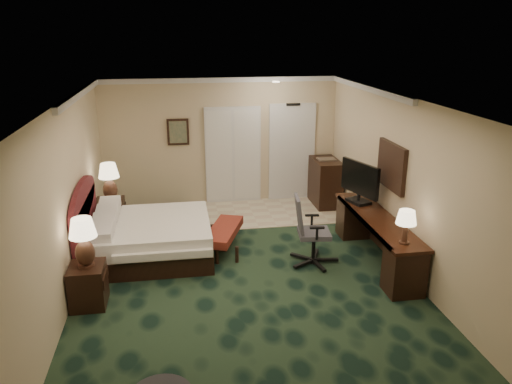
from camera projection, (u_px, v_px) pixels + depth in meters
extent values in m
cube|color=black|center=(246.00, 282.00, 7.58)|extent=(5.00, 7.50, 0.00)
cube|color=white|center=(245.00, 103.00, 6.73)|extent=(5.00, 7.50, 0.00)
cube|color=beige|center=(221.00, 142.00, 10.67)|extent=(5.00, 0.00, 2.70)
cube|color=beige|center=(319.00, 362.00, 3.64)|extent=(5.00, 0.00, 2.70)
cube|color=beige|center=(64.00, 207.00, 6.77)|extent=(0.00, 7.50, 2.70)
cube|color=beige|center=(409.00, 189.00, 7.53)|extent=(0.00, 7.50, 2.70)
cube|color=beige|center=(269.00, 212.00, 10.43)|extent=(3.20, 1.70, 0.01)
cube|color=silver|center=(292.00, 153.00, 10.97)|extent=(1.02, 0.06, 2.18)
cube|color=silver|center=(233.00, 155.00, 10.76)|extent=(1.20, 0.06, 2.10)
cube|color=#405A49|center=(178.00, 132.00, 10.41)|extent=(0.45, 0.06, 0.55)
cube|color=white|center=(392.00, 166.00, 8.03)|extent=(0.05, 0.95, 0.75)
cube|color=white|center=(152.00, 238.00, 8.36)|extent=(1.94, 1.80, 0.62)
cube|color=black|center=(88.00, 285.00, 6.87)|extent=(0.47, 0.54, 0.59)
cube|color=black|center=(111.00, 217.00, 9.30)|extent=(0.51, 0.58, 0.64)
cube|color=maroon|center=(224.00, 239.00, 8.60)|extent=(0.82, 1.30, 0.42)
cube|color=black|center=(376.00, 239.00, 8.15)|extent=(0.57, 2.63, 0.76)
cube|color=black|center=(360.00, 183.00, 8.61)|extent=(0.38, 0.91, 0.73)
cube|color=black|center=(325.00, 182.00, 10.75)|extent=(0.53, 0.95, 1.00)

